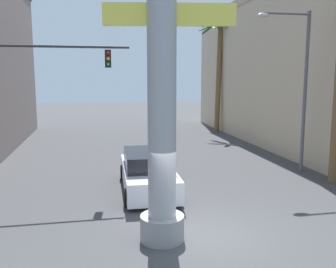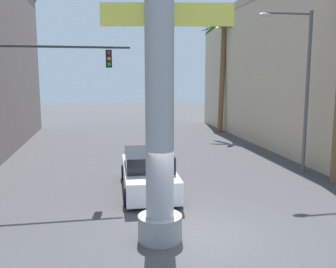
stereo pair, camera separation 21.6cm
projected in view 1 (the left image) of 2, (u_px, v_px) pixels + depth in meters
The scene contains 7 objects.
ground_plane at pixel (145, 159), 20.22m from camera, with size 92.90×92.90×0.00m, color #424244.
building_right at pixel (307, 69), 24.61m from camera, with size 7.35×25.02×9.85m.
neon_sign_pole at pixel (162, 23), 9.41m from camera, with size 3.69×1.26×11.90m.
street_lamp at pixel (298, 77), 16.89m from camera, with size 2.54×0.28×7.31m.
traffic_light_mast at pixel (30, 86), 14.51m from camera, with size 5.78×0.32×5.70m.
car_lead at pixel (148, 172), 14.66m from camera, with size 2.17×5.02×1.56m.
palm_tree_far_right at pixel (218, 68), 30.03m from camera, with size 3.05×2.84×8.69m.
Camera 1 is at (-2.66, -9.63, 4.45)m, focal length 40.00 mm.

